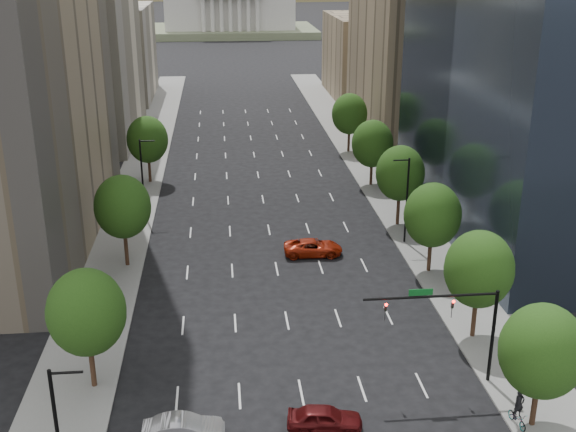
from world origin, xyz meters
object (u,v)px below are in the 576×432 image
object	(u,v)px
car_red_far	(313,247)
car_silver	(184,430)
traffic_signal	(459,317)
car_maroon	(325,418)
capitol	(230,10)
cyclist	(518,414)

from	to	relation	value
car_red_far	car_silver	bearing A→B (deg)	159.05
traffic_signal	car_maroon	size ratio (longest dim) A/B	1.95
traffic_signal	car_red_far	distance (m)	24.24
capitol	cyclist	bearing A→B (deg)	-86.69
cyclist	car_silver	bearing A→B (deg)	167.49
car_silver	car_maroon	bearing A→B (deg)	-88.60
car_maroon	car_red_far	bearing A→B (deg)	1.41
traffic_signal	car_silver	xyz separation A→B (m)	(-18.21, -4.36, -4.35)
traffic_signal	car_red_far	bearing A→B (deg)	106.34
car_silver	car_red_far	world-z (taller)	car_silver
capitol	car_silver	world-z (taller)	capitol
capitol	cyclist	distance (m)	225.21
traffic_signal	car_silver	size ratio (longest dim) A/B	1.83
traffic_signal	capitol	bearing A→B (deg)	92.74
capitol	car_silver	distance (m)	224.33
capitol	car_maroon	distance (m)	223.90
cyclist	car_red_far	bearing A→B (deg)	97.50
capitol	car_red_far	world-z (taller)	capitol
car_silver	cyclist	size ratio (longest dim) A/B	2.00
traffic_signal	car_maroon	world-z (taller)	traffic_signal
car_red_far	cyclist	distance (m)	29.35
traffic_signal	car_maroon	distance (m)	11.24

